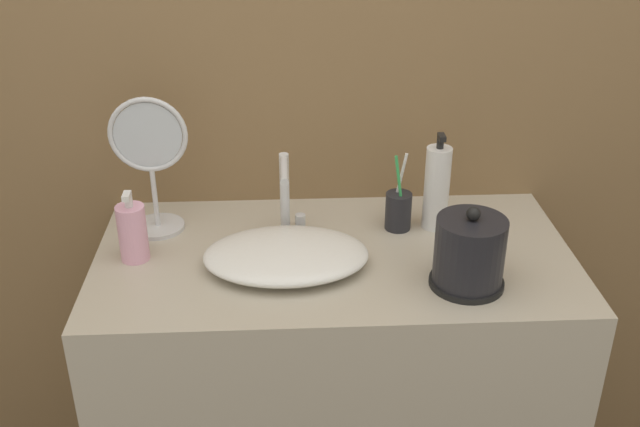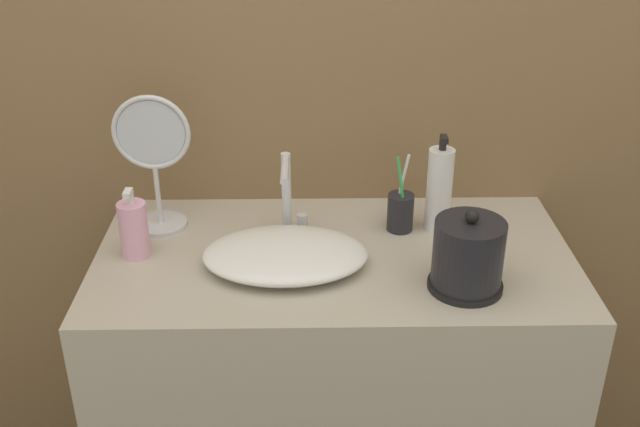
% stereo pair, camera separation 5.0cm
% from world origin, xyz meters
% --- Properties ---
extents(wall_back, '(6.00, 0.04, 2.60)m').
position_xyz_m(wall_back, '(0.00, 0.57, 1.30)').
color(wall_back, olive).
rests_on(wall_back, ground_plane).
extents(vanity_counter, '(1.05, 0.55, 0.86)m').
position_xyz_m(vanity_counter, '(0.00, 0.28, 0.43)').
color(vanity_counter, '#B7AD99').
rests_on(vanity_counter, ground_plane).
extents(sink_basin, '(0.35, 0.25, 0.06)m').
position_xyz_m(sink_basin, '(-0.11, 0.23, 0.89)').
color(sink_basin, white).
rests_on(sink_basin, vanity_counter).
extents(faucet, '(0.06, 0.14, 0.19)m').
position_xyz_m(faucet, '(-0.10, 0.37, 0.97)').
color(faucet, silver).
rests_on(faucet, vanity_counter).
extents(electric_kettle, '(0.15, 0.15, 0.18)m').
position_xyz_m(electric_kettle, '(0.26, 0.13, 0.93)').
color(electric_kettle, black).
rests_on(electric_kettle, vanity_counter).
extents(toothbrush_cup, '(0.06, 0.06, 0.19)m').
position_xyz_m(toothbrush_cup, '(0.16, 0.39, 0.91)').
color(toothbrush_cup, '#232328').
rests_on(toothbrush_cup, vanity_counter).
extents(lotion_bottle, '(0.06, 0.06, 0.24)m').
position_xyz_m(lotion_bottle, '(0.24, 0.39, 0.96)').
color(lotion_bottle, white).
rests_on(lotion_bottle, vanity_counter).
extents(shampoo_bottle, '(0.06, 0.06, 0.16)m').
position_xyz_m(shampoo_bottle, '(-0.44, 0.28, 0.92)').
color(shampoo_bottle, '#EAA8C6').
rests_on(shampoo_bottle, vanity_counter).
extents(vanity_mirror, '(0.18, 0.12, 0.32)m').
position_xyz_m(vanity_mirror, '(-0.41, 0.41, 1.03)').
color(vanity_mirror, silver).
rests_on(vanity_mirror, vanity_counter).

